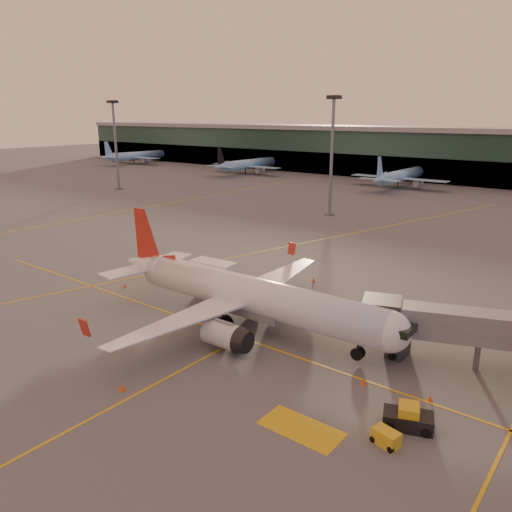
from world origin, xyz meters
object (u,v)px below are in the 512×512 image
Objects in this scene: main_airplane at (245,295)px; catering_truck at (214,276)px; pushback_tug at (408,419)px; gpu_cart at (386,438)px.

main_airplane reaches higher than catering_truck.
main_airplane reaches higher than pushback_tug.
pushback_tug is at bearing -25.05° from catering_truck.
catering_truck is at bearing 150.17° from main_airplane.
main_airplane is 22.35m from gpu_cart.
main_airplane is at bearing 167.87° from gpu_cart.
catering_truck is 2.82× the size of gpu_cart.
main_airplane is 9.25× the size of pushback_tug.
catering_truck is at bearing 137.29° from pushback_tug.
gpu_cart is 0.53× the size of pushback_tug.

